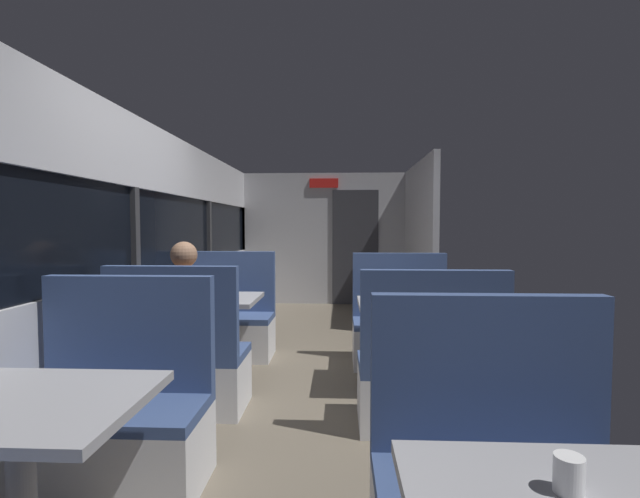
% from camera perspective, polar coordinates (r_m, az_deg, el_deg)
% --- Properties ---
extents(ground_plane, '(3.30, 9.20, 0.02)m').
position_cam_1_polar(ground_plane, '(3.91, -1.90, -17.80)').
color(ground_plane, '#665B4C').
extents(carriage_window_panel_left, '(0.09, 8.48, 2.30)m').
position_cam_1_polar(carriage_window_panel_left, '(4.05, -22.86, -1.07)').
color(carriage_window_panel_left, '#B2B2B7').
rests_on(carriage_window_panel_left, ground_plane).
extents(carriage_end_bulkhead, '(2.90, 0.11, 2.30)m').
position_cam_1_polar(carriage_end_bulkhead, '(7.85, 0.93, 1.24)').
color(carriage_end_bulkhead, '#B2B2B7').
rests_on(carriage_end_bulkhead, ground_plane).
extents(carriage_aisle_panel_right, '(0.08, 2.40, 2.30)m').
position_cam_1_polar(carriage_aisle_panel_right, '(6.75, 12.51, 0.98)').
color(carriage_aisle_panel_right, '#B2B2B7').
rests_on(carriage_aisle_panel_right, ground_plane).
extents(dining_table_near_window, '(0.90, 0.70, 0.74)m').
position_cam_1_polar(dining_table_near_window, '(2.09, -34.07, -18.24)').
color(dining_table_near_window, '#9E9EA3').
rests_on(dining_table_near_window, ground_plane).
extents(bench_near_window_facing_entry, '(0.95, 0.50, 1.10)m').
position_cam_1_polar(bench_near_window_facing_entry, '(2.76, -24.61, -19.69)').
color(bench_near_window_facing_entry, silver).
rests_on(bench_near_window_facing_entry, ground_plane).
extents(dining_table_mid_window, '(0.90, 0.70, 0.74)m').
position_cam_1_polar(dining_table_mid_window, '(4.15, -14.16, -7.37)').
color(dining_table_mid_window, '#9E9EA3').
rests_on(dining_table_mid_window, ground_plane).
extents(bench_mid_window_facing_end, '(0.95, 0.50, 1.10)m').
position_cam_1_polar(bench_mid_window_facing_end, '(3.58, -17.43, -14.24)').
color(bench_mid_window_facing_end, silver).
rests_on(bench_mid_window_facing_end, ground_plane).
extents(bench_mid_window_facing_entry, '(0.95, 0.50, 1.10)m').
position_cam_1_polar(bench_mid_window_facing_entry, '(4.87, -11.70, -9.53)').
color(bench_mid_window_facing_entry, silver).
rests_on(bench_mid_window_facing_entry, ground_plane).
extents(dining_table_rear_aisle, '(0.90, 0.70, 0.74)m').
position_cam_1_polar(dining_table_rear_aisle, '(3.83, 11.78, -8.22)').
color(dining_table_rear_aisle, '#9E9EA3').
rests_on(dining_table_rear_aisle, ground_plane).
extents(bench_rear_aisle_facing_end, '(0.95, 0.50, 1.10)m').
position_cam_1_polar(bench_rear_aisle_facing_end, '(3.24, 13.77, -16.02)').
color(bench_rear_aisle_facing_end, silver).
rests_on(bench_rear_aisle_facing_end, ground_plane).
extents(bench_rear_aisle_facing_entry, '(0.95, 0.50, 1.10)m').
position_cam_1_polar(bench_rear_aisle_facing_entry, '(4.57, 10.32, -10.35)').
color(bench_rear_aisle_facing_entry, silver).
rests_on(bench_rear_aisle_facing_entry, ground_plane).
extents(seated_passenger, '(0.47, 0.55, 1.26)m').
position_cam_1_polar(seated_passenger, '(3.59, -17.08, -10.72)').
color(seated_passenger, '#26262D').
rests_on(seated_passenger, ground_plane).
extents(coffee_cup_primary, '(0.07, 0.07, 0.09)m').
position_cam_1_polar(coffee_cup_primary, '(1.33, 29.24, -23.86)').
color(coffee_cup_primary, white).
rests_on(coffee_cup_primary, dining_table_front_aisle).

